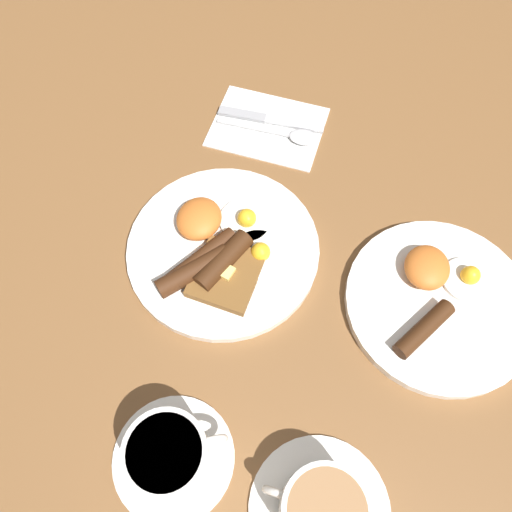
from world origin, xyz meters
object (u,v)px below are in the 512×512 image
teacup_far (322,510)px  knife (265,118)px  breakfast_plate_near (221,249)px  spoon (293,135)px  breakfast_plate_far (438,299)px  teacup_near (170,455)px

teacup_far → knife: 0.58m
breakfast_plate_near → spoon: bearing=168.8°
teacup_far → spoon: size_ratio=0.96×
breakfast_plate_near → breakfast_plate_far: breakfast_plate_near is taller
knife → spoon: spoon is taller
breakfast_plate_far → teacup_near: size_ratio=1.74×
breakfast_plate_far → teacup_near: bearing=-44.0°
spoon → teacup_near: bearing=-92.7°
teacup_near → teacup_far: same height
breakfast_plate_far → breakfast_plate_near: bearing=-88.4°
breakfast_plate_far → spoon: (-0.22, -0.26, -0.00)m
teacup_near → knife: bearing=-176.1°
breakfast_plate_near → breakfast_plate_far: bearing=91.6°
knife → spoon: (0.02, 0.05, 0.00)m
teacup_near → teacup_far: 0.18m
teacup_near → knife: (-0.53, -0.04, -0.03)m
breakfast_plate_near → knife: breakfast_plate_near is taller
breakfast_plate_far → teacup_near: 0.40m
teacup_near → knife: teacup_near is taller
breakfast_plate_far → teacup_far: (0.29, -0.10, 0.02)m
spoon → breakfast_plate_near: bearing=-102.0°
breakfast_plate_far → spoon: 0.34m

